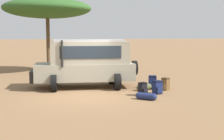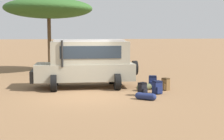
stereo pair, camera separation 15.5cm
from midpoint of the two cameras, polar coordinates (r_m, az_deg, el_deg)
ground_plane at (r=13.74m, az=-4.07°, el=-4.78°), size 320.00×320.00×0.00m
safari_vehicle at (r=15.82m, az=-4.33°, el=1.45°), size 5.44×3.04×2.44m
backpack_beside_front_wheel at (r=13.81m, az=5.92°, el=-3.53°), size 0.41×0.43×0.59m
backpack_cluster_center at (r=14.32m, az=8.60°, el=-3.18°), size 0.43×0.46×0.60m
backpack_near_rear_wheel at (r=15.31m, az=10.04°, el=-2.59°), size 0.43×0.41×0.60m
backpack_outermost at (r=15.70m, az=7.72°, el=-2.24°), size 0.45×0.44×0.65m
duffel_bag_low_black_case at (r=13.01m, az=6.51°, el=-4.80°), size 0.78×0.70×0.39m
duffel_bag_soft_canvas at (r=15.16m, az=6.20°, el=-3.14°), size 0.85×0.53×0.41m
acacia_tree_centre_back at (r=23.04m, az=-11.31°, el=10.95°), size 6.26×5.47×5.23m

